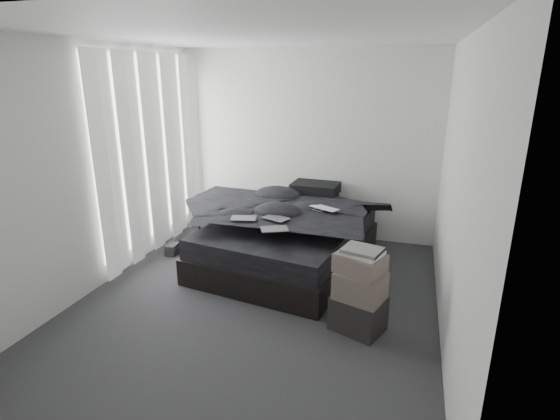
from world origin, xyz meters
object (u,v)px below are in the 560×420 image
(laptop, at_px, (322,203))
(side_stand, at_px, (209,217))
(box_lower, at_px, (358,313))
(bed, at_px, (288,251))

(laptop, relative_size, side_stand, 0.56)
(side_stand, bearing_deg, box_lower, -36.33)
(side_stand, distance_m, box_lower, 2.89)
(laptop, height_order, box_lower, laptop)
(bed, height_order, box_lower, box_lower)
(laptop, bearing_deg, side_stand, -168.44)
(side_stand, height_order, box_lower, side_stand)
(bed, distance_m, laptop, 0.78)
(bed, distance_m, box_lower, 1.62)
(laptop, relative_size, box_lower, 0.80)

